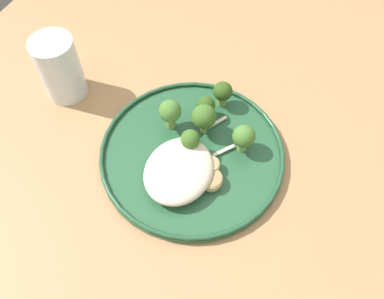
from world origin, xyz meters
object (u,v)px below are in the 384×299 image
(seared_scallop_front_small, at_px, (187,143))
(seared_scallop_on_noodles, at_px, (194,180))
(broccoli_floret_small_sprig, at_px, (223,92))
(seared_scallop_rear_pale, at_px, (179,173))
(broccoli_floret_rear_charred, at_px, (207,107))
(broccoli_floret_split_head, at_px, (170,112))
(seared_scallop_large_seared, at_px, (210,166))
(seared_scallop_tilted_round, at_px, (211,180))
(broccoli_floret_tall_stalk, at_px, (190,140))
(seared_scallop_tiny_bay, at_px, (164,169))
(dinner_plate, at_px, (192,153))
(water_glass, at_px, (61,71))
(broccoli_floret_beside_noodles, at_px, (204,117))
(broccoli_floret_center_pile, at_px, (244,137))

(seared_scallop_front_small, xyz_separation_m, seared_scallop_on_noodles, (-0.06, -0.04, 0.00))
(broccoli_floret_small_sprig, bearing_deg, seared_scallop_on_noodles, -172.65)
(seared_scallop_rear_pale, xyz_separation_m, broccoli_floret_rear_charred, (0.12, 0.01, 0.02))
(seared_scallop_on_noodles, relative_size, broccoli_floret_split_head, 0.52)
(seared_scallop_large_seared, distance_m, seared_scallop_tilted_round, 0.02)
(seared_scallop_rear_pale, distance_m, broccoli_floret_tall_stalk, 0.05)
(seared_scallop_tiny_bay, distance_m, broccoli_floret_tall_stalk, 0.06)
(dinner_plate, xyz_separation_m, seared_scallop_front_small, (0.01, 0.01, 0.01))
(water_glass, bearing_deg, seared_scallop_front_small, -95.68)
(seared_scallop_tilted_round, xyz_separation_m, broccoli_floret_small_sprig, (0.15, 0.04, 0.02))
(water_glass, bearing_deg, seared_scallop_tilted_round, -102.84)
(broccoli_floret_tall_stalk, bearing_deg, dinner_plate, -68.35)
(dinner_plate, xyz_separation_m, broccoli_floret_split_head, (0.03, 0.05, 0.04))
(broccoli_floret_split_head, bearing_deg, broccoli_floret_beside_noodles, -75.82)
(seared_scallop_rear_pale, height_order, broccoli_floret_rear_charred, broccoli_floret_rear_charred)
(broccoli_floret_small_sprig, distance_m, broccoli_floret_rear_charred, 0.04)
(dinner_plate, distance_m, seared_scallop_front_small, 0.02)
(seared_scallop_front_small, bearing_deg, broccoli_floret_small_sprig, -9.14)
(broccoli_floret_split_head, bearing_deg, broccoli_floret_center_pile, -86.48)
(broccoli_floret_small_sprig, bearing_deg, dinner_plate, 177.72)
(seared_scallop_rear_pale, relative_size, broccoli_floret_split_head, 0.41)
(dinner_plate, bearing_deg, broccoli_floret_split_head, 57.81)
(broccoli_floret_tall_stalk, bearing_deg, broccoli_floret_small_sprig, -3.45)
(seared_scallop_on_noodles, relative_size, broccoli_floret_rear_charred, 0.68)
(seared_scallop_tilted_round, bearing_deg, seared_scallop_rear_pale, 100.28)
(seared_scallop_front_small, xyz_separation_m, broccoli_floret_split_head, (0.03, 0.04, 0.03))
(broccoli_floret_center_pile, bearing_deg, broccoli_floret_split_head, 93.52)
(broccoli_floret_beside_noodles, bearing_deg, seared_scallop_on_noodles, -164.72)
(seared_scallop_large_seared, height_order, broccoli_floret_tall_stalk, broccoli_floret_tall_stalk)
(seared_scallop_large_seared, distance_m, broccoli_floret_center_pile, 0.07)
(seared_scallop_on_noodles, xyz_separation_m, broccoli_floret_rear_charred, (0.12, 0.03, 0.02))
(broccoli_floret_tall_stalk, relative_size, water_glass, 0.47)
(dinner_plate, height_order, water_glass, water_glass)
(broccoli_floret_small_sprig, bearing_deg, water_glass, 106.67)
(broccoli_floret_rear_charred, relative_size, broccoli_floret_beside_noodles, 0.76)
(seared_scallop_rear_pale, bearing_deg, seared_scallop_front_small, 12.13)
(seared_scallop_tiny_bay, bearing_deg, dinner_plate, -25.81)
(broccoli_floret_rear_charred, bearing_deg, broccoli_floret_center_pile, -114.50)
(seared_scallop_large_seared, bearing_deg, broccoli_floret_split_head, 61.38)
(seared_scallop_front_small, relative_size, seared_scallop_large_seared, 1.06)
(broccoli_floret_center_pile, bearing_deg, seared_scallop_tiny_bay, 134.63)
(seared_scallop_tilted_round, relative_size, broccoli_floret_beside_noodles, 0.60)
(broccoli_floret_beside_noodles, height_order, broccoli_floret_center_pile, broccoli_floret_beside_noodles)
(broccoli_floret_rear_charred, distance_m, water_glass, 0.25)
(seared_scallop_on_noodles, distance_m, broccoli_floret_small_sprig, 0.16)
(seared_scallop_on_noodles, distance_m, broccoli_floret_rear_charred, 0.13)
(seared_scallop_tilted_round, height_order, broccoli_floret_tall_stalk, broccoli_floret_tall_stalk)
(broccoli_floret_split_head, distance_m, broccoli_floret_rear_charred, 0.06)
(broccoli_floret_small_sprig, bearing_deg, broccoli_floret_split_head, 143.41)
(seared_scallop_front_small, height_order, broccoli_floret_center_pile, broccoli_floret_center_pile)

